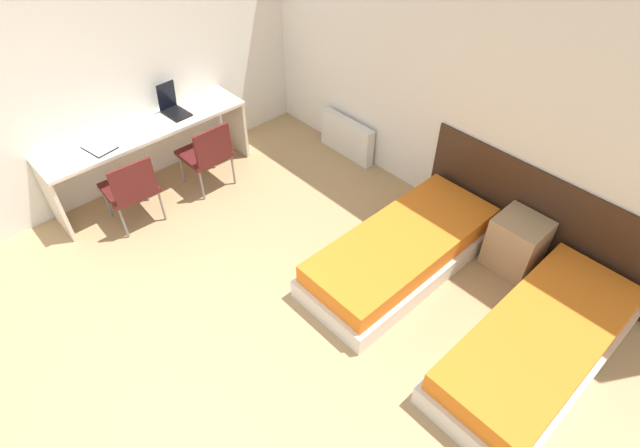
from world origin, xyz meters
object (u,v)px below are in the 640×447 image
(laptop, at_px, (173,107))
(bed_near_door, at_px, (538,345))
(chair_near_laptop, at_px, (207,152))
(chair_near_notebook, at_px, (130,187))
(nightstand, at_px, (516,243))
(bed_near_window, at_px, (402,252))

(laptop, bearing_deg, bed_near_door, 6.00)
(chair_near_laptop, xyz_separation_m, chair_near_notebook, (-0.00, -0.90, 0.00))
(bed_near_door, bearing_deg, nightstand, 131.07)
(bed_near_window, height_order, nightstand, nightstand)
(chair_near_laptop, bearing_deg, bed_near_window, 14.86)
(bed_near_door, height_order, chair_near_laptop, chair_near_laptop)
(bed_near_door, distance_m, chair_near_laptop, 3.76)
(bed_near_window, xyz_separation_m, bed_near_door, (1.41, 0.00, 0.00))
(bed_near_window, xyz_separation_m, nightstand, (0.70, 0.81, 0.08))
(nightstand, relative_size, laptop, 1.68)
(bed_near_door, height_order, laptop, laptop)
(bed_near_door, distance_m, chair_near_notebook, 4.01)
(chair_near_laptop, bearing_deg, nightstand, 25.16)
(bed_near_door, relative_size, laptop, 6.18)
(chair_near_notebook, distance_m, laptop, 1.04)
(nightstand, xyz_separation_m, laptop, (-3.47, -1.48, 0.56))
(bed_near_door, xyz_separation_m, laptop, (-4.17, -0.68, 0.64))
(laptop, bearing_deg, chair_near_notebook, -63.97)
(bed_near_window, bearing_deg, nightstand, 48.93)
(nightstand, relative_size, chair_near_notebook, 0.68)
(bed_near_window, height_order, bed_near_door, same)
(bed_near_door, relative_size, chair_near_laptop, 2.49)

